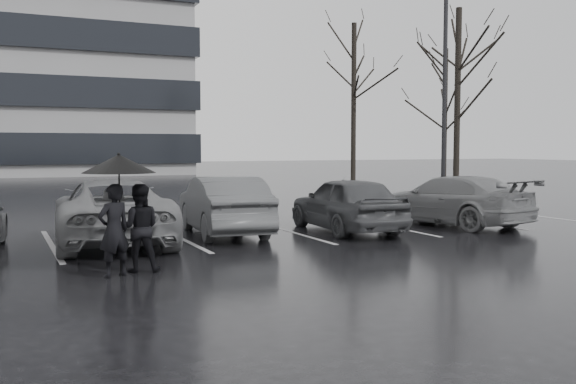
# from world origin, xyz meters

# --- Properties ---
(ground) EXTENTS (160.00, 160.00, 0.00)m
(ground) POSITION_xyz_m (0.00, 0.00, 0.00)
(ground) COLOR black
(ground) RESTS_ON ground
(car_main) EXTENTS (1.88, 4.17, 1.39)m
(car_main) POSITION_xyz_m (1.92, 1.88, 0.69)
(car_main) COLOR black
(car_main) RESTS_ON ground
(car_west_a) EXTENTS (1.90, 4.39, 1.40)m
(car_west_a) POSITION_xyz_m (-1.06, 2.66, 0.70)
(car_west_a) COLOR #2E2E30
(car_west_a) RESTS_ON ground
(car_west_b) EXTENTS (2.77, 5.27, 1.41)m
(car_west_b) POSITION_xyz_m (-3.75, 2.29, 0.71)
(car_west_b) COLOR #505053
(car_west_b) RESTS_ON ground
(car_east) EXTENTS (2.79, 4.90, 1.34)m
(car_east) POSITION_xyz_m (5.12, 1.84, 0.67)
(car_east) COLOR #505053
(car_east) RESTS_ON ground
(pedestrian_left) EXTENTS (0.65, 0.53, 1.52)m
(pedestrian_left) POSITION_xyz_m (-4.34, -1.48, 0.76)
(pedestrian_left) COLOR black
(pedestrian_left) RESTS_ON ground
(pedestrian_right) EXTENTS (0.83, 0.71, 1.49)m
(pedestrian_right) POSITION_xyz_m (-3.88, -1.20, 0.74)
(pedestrian_right) COLOR black
(pedestrian_right) RESTS_ON ground
(umbrella) EXTENTS (1.19, 1.19, 2.02)m
(umbrella) POSITION_xyz_m (-4.23, -1.43, 1.83)
(umbrella) COLOR black
(umbrella) RESTS_ON ground
(lamp_post) EXTENTS (0.47, 0.47, 8.61)m
(lamp_post) POSITION_xyz_m (8.56, 6.51, 3.94)
(lamp_post) COLOR gray
(lamp_post) RESTS_ON ground
(stall_stripes) EXTENTS (19.72, 5.00, 0.00)m
(stall_stripes) POSITION_xyz_m (-0.80, 2.50, 0.00)
(stall_stripes) COLOR #A4A4A7
(stall_stripes) RESTS_ON ground
(tree_east) EXTENTS (0.26, 0.26, 8.00)m
(tree_east) POSITION_xyz_m (12.00, 10.00, 4.00)
(tree_east) COLOR black
(tree_east) RESTS_ON ground
(tree_ne) EXTENTS (0.26, 0.26, 7.00)m
(tree_ne) POSITION_xyz_m (14.50, 14.00, 3.50)
(tree_ne) COLOR black
(tree_ne) RESTS_ON ground
(tree_north) EXTENTS (0.26, 0.26, 8.50)m
(tree_north) POSITION_xyz_m (11.00, 17.00, 4.25)
(tree_north) COLOR black
(tree_north) RESTS_ON ground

